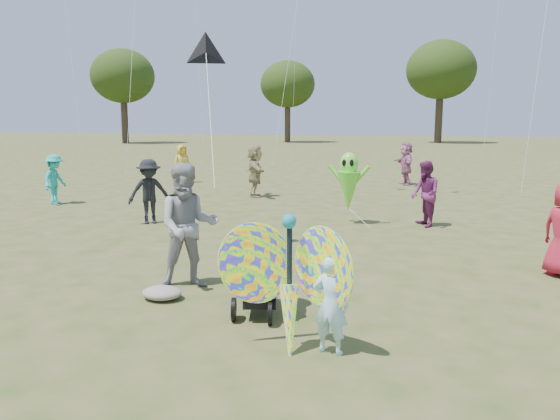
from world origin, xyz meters
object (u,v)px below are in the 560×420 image
Objects in this scene: crowd_e at (425,194)px; crowd_j at (406,163)px; crowd_g at (182,164)px; crowd_d at (255,171)px; crowd_i at (55,179)px; jogging_stroller at (261,267)px; butterfly_kite at (289,283)px; adult_man at (188,226)px; child_girl at (331,304)px; crowd_b at (149,192)px; alien_kite at (349,184)px.

crowd_j is (-0.94, 8.45, 0.05)m from crowd_e.
crowd_d is at bearing -88.77° from crowd_g.
crowd_g is 1.03× the size of crowd_i.
jogging_stroller is 0.64× the size of butterfly_kite.
adult_man is at bearing -115.78° from crowd_g.
crowd_g is (-8.81, 14.31, 0.22)m from child_girl.
crowd_b is at bearing 147.13° from crowd_d.
crowd_b is 1.01× the size of crowd_e.
child_girl is 0.58× the size of adult_man.
crowd_i is 0.85× the size of alien_kite.
jogging_stroller is at bearing -83.61° from crowd_b.
crowd_i is 11.38m from jogging_stroller.
jogging_stroller is (8.84, -7.16, -0.13)m from crowd_i.
crowd_d is at bearing -65.49° from crowd_j.
crowd_b is 8.07m from butterfly_kite.
child_girl is 0.70× the size of crowd_e.
jogging_stroller is at bearing -30.78° from child_girl.
crowd_b is at bearing 130.10° from butterfly_kite.
adult_man reaches higher than crowd_d.
adult_man reaches higher than crowd_g.
adult_man is 1.20× the size of crowd_b.
child_girl is at bearing -179.65° from crowd_d.
crowd_e is 1.81m from alien_kite.
alien_kite reaches higher than butterfly_kite.
crowd_d reaches higher than crowd_e.
alien_kite is at bearing 47.27° from adult_man.
crowd_d reaches higher than crowd_b.
alien_kite is (-0.85, -8.64, 0.14)m from crowd_j.
butterfly_kite is at bearing -32.40° from crowd_e.
jogging_stroller is (4.54, -5.15, -0.17)m from crowd_b.
crowd_j is at bearing -57.20° from crowd_i.
butterfly_kite is (-0.46, -0.02, 0.21)m from child_girl.
child_girl is at bearing -21.56° from crowd_j.
crowd_e is at bearing -22.02° from crowd_b.
crowd_i is 8.98m from alien_kite.
crowd_d is (-2.19, 9.55, -0.09)m from adult_man.
crowd_d is 1.14× the size of crowd_i.
jogging_stroller is (-1.89, -6.64, -0.17)m from crowd_e.
crowd_b is 6.87m from jogging_stroller.
alien_kite is (0.10, 6.44, 0.36)m from jogging_stroller.
crowd_b is (-3.15, 4.42, -0.16)m from adult_man.
crowd_j is 16.11m from butterfly_kite.
crowd_j is (4.53, 4.80, -0.02)m from crowd_d.
crowd_b is 8.75m from crowd_g.
crowd_i is at bearing 98.45° from crowd_d.
child_girl is at bearing 2.59° from butterfly_kite.
adult_man is at bearing -136.93° from crowd_i.
adult_man is 1.27× the size of crowd_i.
adult_man is 5.43m from crowd_b.
crowd_i is at bearing -28.24° from child_girl.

